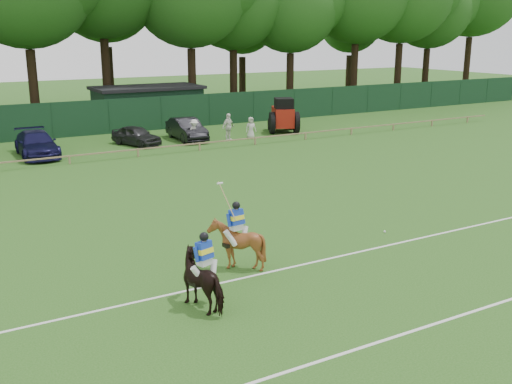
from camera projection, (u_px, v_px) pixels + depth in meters
ground at (288, 255)px, 19.96m from camera, size 160.00×160.00×0.00m
horse_dark at (205, 280)px, 16.01m from camera, size 1.31×1.97×1.53m
horse_chestnut at (236, 244)px, 18.61m from camera, size 1.47×1.61×1.61m
sedan_navy at (37, 144)px, 35.48m from camera, size 2.16×5.14×1.48m
hatch_grey at (136, 136)px, 39.01m from camera, size 2.78×4.02×1.27m
estate_black at (187, 129)px, 40.90m from camera, size 1.77×4.57×1.48m
spectator_left at (194, 132)px, 39.51m from camera, size 1.19×0.96×1.61m
spectator_mid at (228, 127)px, 40.53m from camera, size 1.19×0.84×1.87m
spectator_right at (251, 128)px, 41.35m from camera, size 0.80×0.58×1.51m
rider_dark at (205, 256)px, 15.82m from camera, size 0.92×0.51×1.41m
rider_chestnut at (236, 222)px, 18.41m from camera, size 0.95×0.55×2.05m
polo_ball at (385, 232)px, 22.12m from camera, size 0.09×0.09×0.09m
pitch_lines at (354, 293)px, 17.02m from camera, size 60.00×5.10×0.01m
pitch_rail at (121, 151)px, 34.94m from camera, size 62.10×0.10×0.50m
perimeter_fence at (82, 119)px, 42.28m from camera, size 92.08×0.08×2.50m
utility_shed at (148, 105)px, 47.59m from camera, size 8.40×4.40×3.04m
tree_row at (83, 120)px, 50.27m from camera, size 96.00×12.00×21.00m
tractor at (283, 116)px, 43.91m from camera, size 3.05×3.56×2.53m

